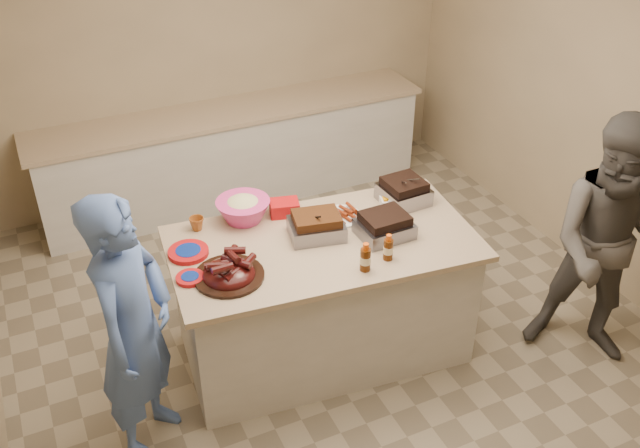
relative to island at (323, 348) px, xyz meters
name	(u,v)px	position (x,y,z in m)	size (l,w,h in m)	color
room	(337,337)	(0.14, 0.06, 0.00)	(4.50, 5.00, 2.70)	tan
back_counter	(233,154)	(0.14, 2.26, 0.45)	(3.60, 0.64, 0.90)	beige
island	(323,348)	(0.00, 0.00, 0.00)	(1.96, 1.03, 0.93)	beige
rib_platter	(229,277)	(-0.67, -0.11, 0.93)	(0.42, 0.42, 0.17)	#400D0C
pulled_pork_tray	(317,236)	(-0.01, 0.07, 0.93)	(0.35, 0.26, 0.10)	#47230F
brisket_tray	(384,235)	(0.38, -0.11, 0.93)	(0.33, 0.28, 0.10)	black
roasting_pan	(403,202)	(0.71, 0.20, 0.93)	(0.30, 0.30, 0.12)	gray
coleslaw_bowl	(244,220)	(-0.38, 0.45, 0.93)	(0.36, 0.36, 0.25)	#CD347E
sausage_plate	(341,217)	(0.22, 0.21, 0.93)	(0.29, 0.29, 0.05)	silver
mac_cheese_dish	(399,201)	(0.69, 0.23, 0.93)	(0.28, 0.21, 0.07)	orange
bbq_bottle_a	(365,270)	(0.10, -0.38, 0.93)	(0.06, 0.06, 0.19)	#441E05
bbq_bottle_b	(388,259)	(0.28, -0.34, 0.93)	(0.06, 0.06, 0.18)	#441E05
mustard_bottle	(296,231)	(-0.12, 0.18, 0.93)	(0.04, 0.04, 0.11)	#F2AB10
sauce_bowl	(303,219)	(-0.02, 0.29, 0.93)	(0.13, 0.04, 0.13)	silver
plate_stack_large	(189,254)	(-0.82, 0.22, 0.93)	(0.25, 0.25, 0.03)	#A90D10
plate_stack_small	(190,280)	(-0.89, -0.04, 0.93)	(0.17, 0.17, 0.02)	#A90D10
plastic_cup	(198,229)	(-0.69, 0.47, 0.93)	(0.10, 0.09, 0.10)	brown
basket_stack	(285,214)	(-0.10, 0.40, 0.93)	(0.19, 0.14, 0.10)	#A90D10
guest_blue	(154,435)	(-1.28, -0.26, 0.00)	(0.63, 1.73, 0.41)	#4968AB
guest_gray	(584,349)	(1.68, -0.78, 0.00)	(0.87, 1.79, 0.68)	#514D49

